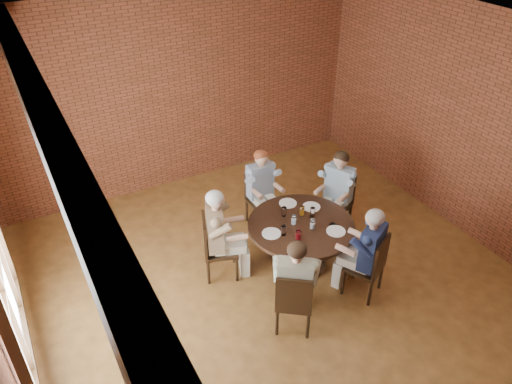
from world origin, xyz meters
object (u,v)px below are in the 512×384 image
chair_a (338,198)px  chair_b (259,195)px  diner_a (337,192)px  diner_b (262,189)px  chair_c (214,245)px  chair_d (294,300)px  diner_d (295,285)px  chair_e (371,265)px  smartphone (335,226)px  diner_c (220,234)px  dining_table (301,236)px  diner_e (366,252)px

chair_a → chair_b: bearing=-150.4°
diner_a → diner_b: (-0.97, 0.64, -0.01)m
diner_a → chair_b: bearing=-154.0°
diner_a → chair_c: 2.14m
chair_d → diner_d: (0.05, 0.07, 0.16)m
diner_a → chair_c: bearing=-115.1°
chair_b → diner_d: size_ratio=0.69×
chair_e → diner_d: bearing=-29.0°
diner_a → smartphone: bearing=-65.4°
diner_b → chair_e: size_ratio=1.39×
diner_a → chair_e: diner_a is taller
chair_a → diner_c: bearing=-113.1°
chair_b → chair_d: bearing=-107.9°
dining_table → chair_c: 1.23m
chair_b → diner_e: 2.14m
dining_table → chair_a: size_ratio=1.57×
diner_b → chair_e: (0.49, -2.08, -0.15)m
chair_b → diner_d: 2.27m
dining_table → diner_c: diner_c is taller
diner_a → diner_c: bearing=-114.1°
diner_a → chair_e: bearing=-45.8°
chair_a → chair_d: chair_d is taller
chair_a → chair_e: size_ratio=0.99×
chair_e → smartphone: 0.72m
chair_a → diner_e: (-0.60, -1.40, 0.17)m
diner_b → diner_e: bearing=-76.7°
diner_b → diner_c: 1.31m
chair_c → diner_c: 0.20m
diner_e → chair_b: bearing=-106.2°
diner_a → chair_e: (-0.48, -1.44, -0.16)m
chair_e → chair_c: bearing=-67.7°
diner_b → diner_c: bearing=-144.3°
diner_e → smartphone: size_ratio=9.11×
diner_c → diner_d: bearing=-143.4°
chair_a → diner_d: (-1.74, -1.47, 0.17)m
chair_a → diner_e: size_ratio=0.69×
dining_table → diner_b: (0.01, 1.15, 0.14)m
chair_c → chair_e: 2.14m
diner_a → diner_e: size_ratio=0.99×
chair_c → chair_e: chair_c is taller
chair_d → chair_e: size_ratio=0.99×
diner_d → chair_e: bearing=-144.2°
chair_d → diner_e: size_ratio=0.70×
diner_b → smartphone: 1.46m
chair_b → diner_a: bearing=-36.0°
chair_e → chair_d: bearing=-25.6°
chair_a → diner_a: (-0.08, -0.04, 0.16)m
chair_a → diner_d: 2.28m
chair_d → chair_e: 1.24m
chair_d → diner_e: diner_e is taller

